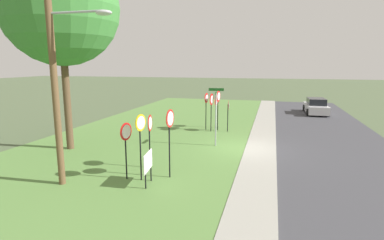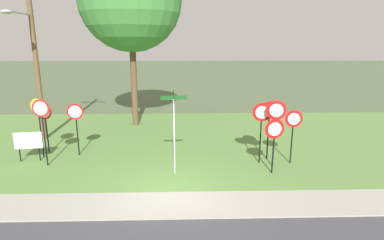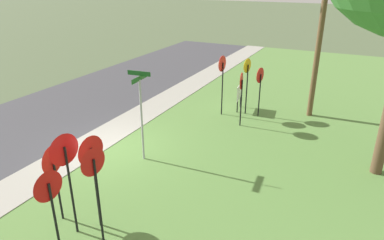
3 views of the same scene
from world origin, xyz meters
The scene contains 16 objects.
ground_plane centered at (0.00, 0.00, 0.00)m, with size 160.00×160.00×0.00m, color #4C5B3D.
road_asphalt centered at (0.00, -4.80, 0.01)m, with size 44.00×6.40×0.01m, color #3D3D42.
sidewalk_strip centered at (0.00, -0.80, 0.03)m, with size 44.00×1.60×0.06m, color #99968C.
grass_median centered at (0.00, 6.00, 0.02)m, with size 44.00×12.00×0.04m, color #567F3D.
stop_sign_near_left centered at (-4.12, 3.69, 1.71)m, with size 0.69×0.13×2.32m.
stop_sign_near_right centered at (-5.01, 2.49, 2.02)m, with size 0.70×0.11×2.73m.
stop_sign_far_left centered at (-5.58, 3.46, 1.89)m, with size 0.64×0.15×2.59m.
stop_sign_far_center centered at (-5.60, 4.07, 1.65)m, with size 0.68×0.14×2.24m.
yield_sign_near_left centered at (4.92, 2.48, 1.70)m, with size 0.70×0.13×2.24m.
yield_sign_near_right centered at (4.08, 2.99, 1.90)m, with size 0.67×0.14×2.51m.
yield_sign_far_left centered at (4.10, 2.19, 2.06)m, with size 0.77×0.16×2.69m.
yield_sign_far_right centered at (3.88, 1.47, 1.61)m, with size 0.76×0.13×2.13m.
yield_sign_center centered at (3.65, 2.55, 1.93)m, with size 0.76×0.13×2.52m.
street_name_post centered at (0.17, 1.63, 1.91)m, with size 0.96×0.81×3.15m.
utility_pole centered at (-6.68, 6.04, 4.64)m, with size 2.10×2.48×8.51m.
notice_board centered at (-5.94, 3.04, 0.87)m, with size 1.09×0.18×1.25m.
Camera 3 is at (9.21, 7.91, 6.01)m, focal length 32.78 mm.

